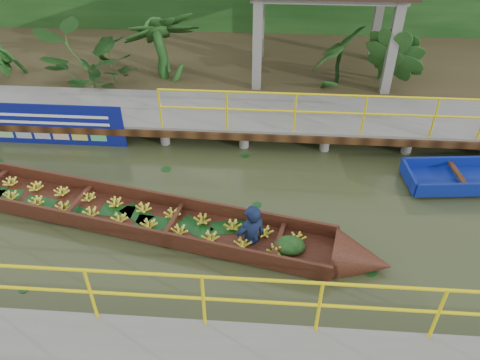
{
  "coord_description": "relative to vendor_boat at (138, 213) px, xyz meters",
  "views": [
    {
      "loc": [
        1.61,
        -7.18,
        6.42
      ],
      "look_at": [
        1.06,
        0.5,
        0.6
      ],
      "focal_mm": 35.0,
      "sensor_mm": 36.0,
      "label": 1
    }
  ],
  "objects": [
    {
      "name": "tropical_plants",
      "position": [
        -0.81,
        5.55,
        1.12
      ],
      "size": [
        14.43,
        1.43,
        1.79
      ],
      "color": "#143C13",
      "rests_on": "ground"
    },
    {
      "name": "land_strip",
      "position": [
        0.94,
        7.75,
        0.0
      ],
      "size": [
        30.0,
        8.0,
        0.45
      ],
      "primitive_type": "cube",
      "color": "#352C1A",
      "rests_on": "ground"
    },
    {
      "name": "blue_banner",
      "position": [
        -2.82,
        2.73,
        0.33
      ],
      "size": [
        3.66,
        0.04,
        1.14
      ],
      "color": "navy",
      "rests_on": "ground"
    },
    {
      "name": "vendor_boat",
      "position": [
        0.0,
        0.0,
        0.0
      ],
      "size": [
        10.53,
        3.19,
        2.15
      ],
      "rotation": [
        0.0,
        0.0,
        -0.21
      ],
      "color": "#35140E",
      "rests_on": "ground"
    },
    {
      "name": "ground",
      "position": [
        0.94,
        0.25,
        -0.22
      ],
      "size": [
        80.0,
        80.0,
        0.0
      ],
      "primitive_type": "plane",
      "color": "#30371B",
      "rests_on": "ground"
    },
    {
      "name": "far_dock",
      "position": [
        0.96,
        3.68,
        0.25
      ],
      "size": [
        16.0,
        2.06,
        1.66
      ],
      "color": "slate",
      "rests_on": "ground"
    }
  ]
}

